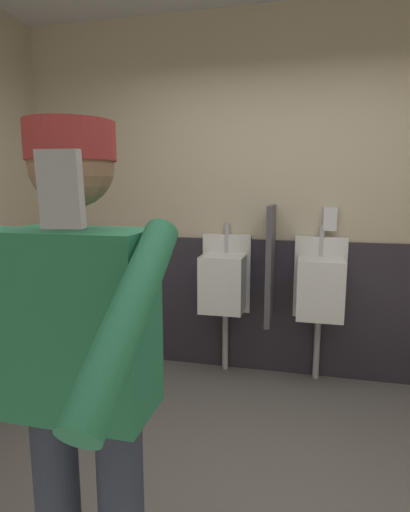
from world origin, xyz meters
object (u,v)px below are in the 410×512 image
(urinal_middle, at_px, (320,287))
(soap_dispenser, at_px, (330,219))
(urinal_left, at_px, (224,282))
(cell_phone, at_px, (61,189))
(person, at_px, (80,366))

(urinal_middle, bearing_deg, soap_dispenser, 65.01)
(urinal_left, height_order, cell_phone, cell_phone)
(urinal_middle, bearing_deg, person, -109.04)
(urinal_left, bearing_deg, urinal_middle, 0.00)
(urinal_left, distance_m, cell_phone, 2.80)
(urinal_middle, bearing_deg, cell_phone, -99.79)
(urinal_left, bearing_deg, person, -90.05)
(urinal_middle, height_order, person, person)
(urinal_middle, bearing_deg, urinal_left, 180.00)
(urinal_middle, xyz_separation_m, cell_phone, (-0.46, -2.68, 0.75))
(person, relative_size, cell_phone, 15.48)
(urinal_left, xyz_separation_m, urinal_middle, (0.75, 0.00, 0.00))
(person, relative_size, soap_dispenser, 9.46)
(person, bearing_deg, urinal_middle, 70.96)
(person, distance_m, cell_phone, 0.77)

